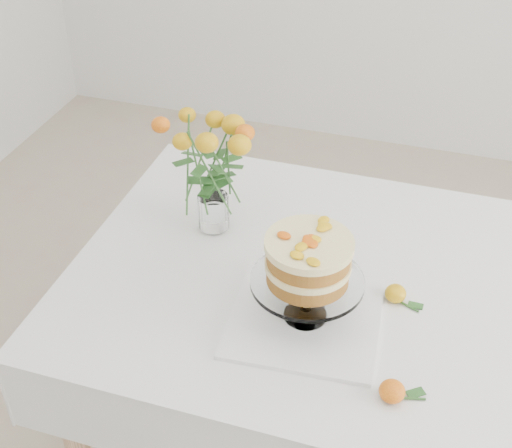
% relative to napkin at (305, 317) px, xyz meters
% --- Properties ---
extents(table, '(1.43, 0.93, 0.76)m').
position_rel_napkin_xyz_m(table, '(0.13, 0.15, -0.09)').
color(table, '#A1845E').
rests_on(table, ground).
extents(napkin, '(0.34, 0.34, 0.01)m').
position_rel_napkin_xyz_m(napkin, '(0.00, 0.00, 0.00)').
color(napkin, white).
rests_on(napkin, table).
extents(cake_stand, '(0.24, 0.24, 0.22)m').
position_rel_napkin_xyz_m(cake_stand, '(0.00, -0.00, 0.15)').
color(cake_stand, white).
rests_on(cake_stand, napkin).
extents(rose_vase, '(0.30, 0.30, 0.39)m').
position_rel_napkin_xyz_m(rose_vase, '(-0.30, 0.25, 0.22)').
color(rose_vase, white).
rests_on(rose_vase, table).
extents(loose_rose_near, '(0.08, 0.05, 0.04)m').
position_rel_napkin_xyz_m(loose_rose_near, '(0.18, 0.12, 0.01)').
color(loose_rose_near, gold).
rests_on(loose_rose_near, table).
extents(loose_rose_far, '(0.09, 0.05, 0.04)m').
position_rel_napkin_xyz_m(loose_rose_far, '(0.21, -0.16, 0.02)').
color(loose_rose_far, '#C53709').
rests_on(loose_rose_far, table).
extents(stray_petal_a, '(0.03, 0.02, 0.00)m').
position_rel_napkin_xyz_m(stray_petal_a, '(0.01, 0.05, -0.00)').
color(stray_petal_a, '#E9AE0E').
rests_on(stray_petal_a, table).
extents(stray_petal_b, '(0.03, 0.02, 0.00)m').
position_rel_napkin_xyz_m(stray_petal_b, '(0.11, 0.01, -0.00)').
color(stray_petal_b, '#E9AE0E').
rests_on(stray_petal_b, table).
extents(stray_petal_c, '(0.03, 0.02, 0.00)m').
position_rel_napkin_xyz_m(stray_petal_c, '(0.15, -0.03, -0.00)').
color(stray_petal_c, '#E9AE0E').
rests_on(stray_petal_c, table).
extents(stray_petal_d, '(0.03, 0.02, 0.00)m').
position_rel_napkin_xyz_m(stray_petal_d, '(-0.13, 0.10, -0.00)').
color(stray_petal_d, '#E9AE0E').
rests_on(stray_petal_d, table).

